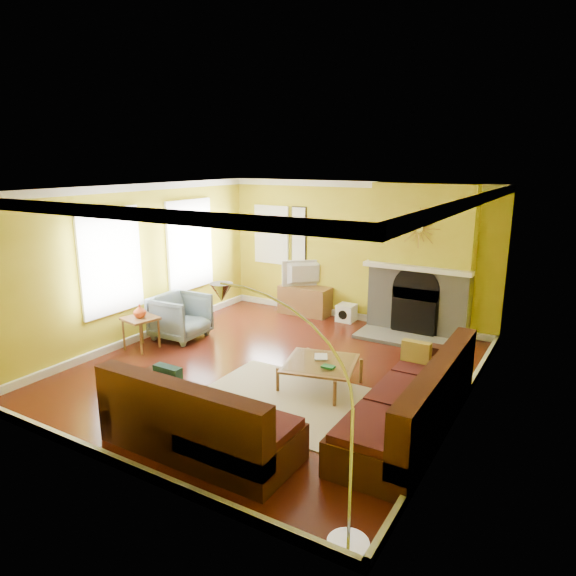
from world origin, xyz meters
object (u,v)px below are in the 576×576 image
Objects in this scene: coffee_table at (320,374)px; side_table at (141,333)px; armchair at (180,317)px; arc_lamp at (289,416)px; sectional_sofa at (304,381)px; media_console at (305,300)px.

coffee_table is 3.26m from side_table.
side_table is at bearing 163.66° from armchair.
arc_lamp is (1.04, -2.61, 0.85)m from coffee_table.
arc_lamp reaches higher than side_table.
side_table is at bearing 150.68° from arc_lamp.
coffee_table is 1.10× the size of armchair.
coffee_table is at bearing -102.64° from armchair.
sectional_sofa reaches higher than coffee_table.
armchair reaches higher than media_console.
coffee_table is 2.94m from arc_lamp.
media_console is at bearing 117.63° from arc_lamp.
sectional_sofa is 2.09m from arc_lamp.
coffee_table is at bearing 111.73° from arc_lamp.
arc_lamp is at bearing -62.37° from media_console.
arc_lamp reaches higher than sectional_sofa.
side_table is 4.98m from arc_lamp.
arc_lamp reaches higher than coffee_table.
media_console reaches higher than side_table.
coffee_table is 1.73× the size of side_table.
armchair is at bearing -116.33° from media_console.
arc_lamp is at bearing -64.55° from sectional_sofa.
armchair is (-3.07, 0.55, 0.21)m from coffee_table.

